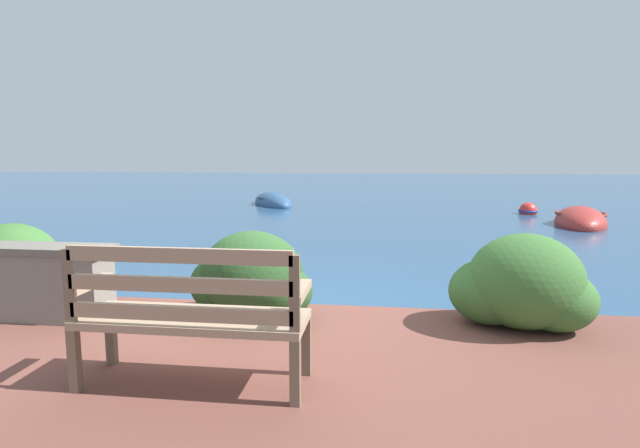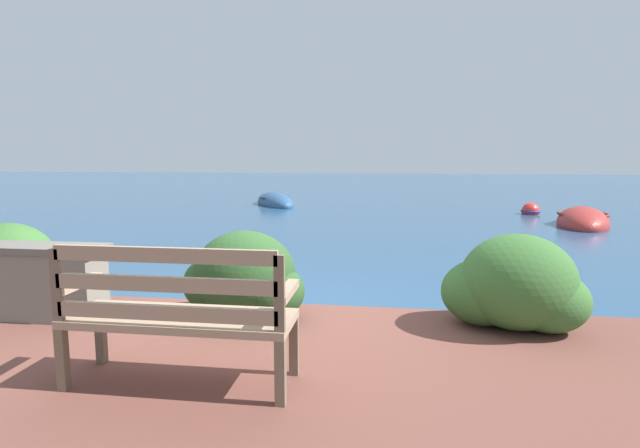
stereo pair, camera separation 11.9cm
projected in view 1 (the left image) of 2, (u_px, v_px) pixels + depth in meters
ground_plane at (275, 324)px, 4.99m from camera, size 80.00×80.00×0.00m
park_bench at (190, 313)px, 3.11m from camera, size 1.46×0.48×0.93m
stone_wall at (2, 280)px, 4.49m from camera, size 2.09×0.39×0.67m
hedge_clump_far_left at (12, 268)px, 4.97m from camera, size 1.16×0.83×0.79m
hedge_clump_left at (251, 280)px, 4.50m from camera, size 1.15×0.83×0.79m
hedge_clump_centre at (522, 287)px, 4.21m from camera, size 1.19×0.86×0.81m
rowboat_nearest at (580, 222)px, 11.96m from camera, size 1.73×2.66×0.78m
rowboat_mid at (273, 203)px, 16.67m from camera, size 2.17×2.80×0.75m
mooring_buoy at (528, 211)px, 14.17m from camera, size 0.54×0.54×0.49m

